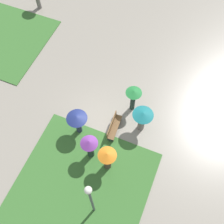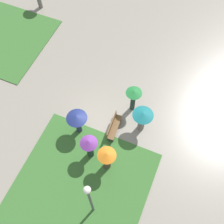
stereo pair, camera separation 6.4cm
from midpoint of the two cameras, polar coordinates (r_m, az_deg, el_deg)
ground_plane at (r=16.89m, az=-2.88°, el=-2.28°), size 90.00×90.00×0.00m
lawn_patch_near at (r=15.40m, az=-8.75°, el=-19.74°), size 9.73×6.91×0.06m
lawn_patch_far at (r=22.10m, az=-20.64°, el=13.71°), size 6.22×5.77×0.06m
park_bench at (r=16.26m, az=0.39°, el=-2.93°), size 1.67×0.52×0.90m
lamp_post at (r=12.55m, az=-4.42°, el=-17.01°), size 0.32×0.32×4.41m
crowd_person_navy at (r=15.55m, az=-6.96°, el=-1.66°), size 1.17×1.17×1.81m
crowd_person_orange at (r=14.67m, az=-0.91°, el=-9.40°), size 0.98×0.98×1.95m
crowd_person_purple at (r=14.90m, az=-4.51°, el=-6.87°), size 0.94×0.94×1.95m
crowd_person_teal at (r=15.67m, az=6.32°, el=-1.16°), size 1.18×1.18×1.83m
crowd_person_green at (r=16.22m, az=4.51°, el=3.22°), size 0.94×0.94×1.95m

